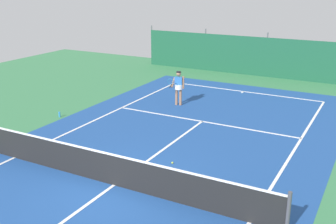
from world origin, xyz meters
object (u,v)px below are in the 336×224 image
at_px(water_bottle, 60,114).
at_px(tennis_net, 114,169).
at_px(tennis_ball_near_player, 172,163).
at_px(tennis_player, 178,86).
at_px(parked_car, 272,54).

bearing_deg(water_bottle, tennis_net, -34.73).
height_order(tennis_ball_near_player, water_bottle, water_bottle).
height_order(tennis_net, tennis_player, tennis_player).
xyz_separation_m(parked_car, water_bottle, (-5.25, -15.33, -0.72)).
distance_m(tennis_player, tennis_ball_near_player, 6.64).
bearing_deg(tennis_player, water_bottle, 35.16).
bearing_deg(water_bottle, tennis_ball_near_player, -15.90).
relative_size(tennis_player, parked_car, 0.37).
bearing_deg(parked_car, tennis_ball_near_player, 101.57).
height_order(tennis_player, parked_car, parked_car).
bearing_deg(tennis_player, tennis_ball_near_player, 103.15).
xyz_separation_m(tennis_net, parked_car, (-0.50, 19.32, 0.33)).
height_order(tennis_player, water_bottle, tennis_player).
distance_m(tennis_net, tennis_player, 8.32).
relative_size(tennis_net, water_bottle, 42.17).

